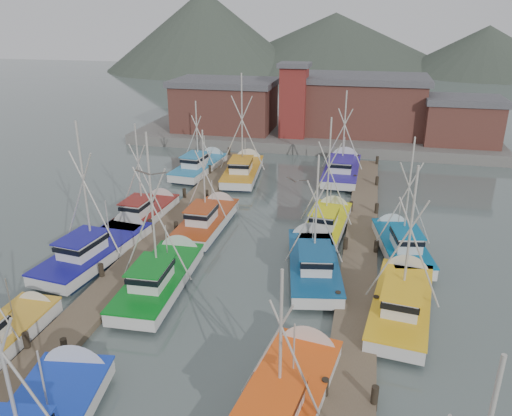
% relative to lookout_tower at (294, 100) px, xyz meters
% --- Properties ---
extents(ground, '(260.00, 260.00, 0.00)m').
position_rel_lookout_tower_xyz_m(ground, '(2.00, -33.00, -5.55)').
color(ground, '#4A5957').
rests_on(ground, ground).
extents(dock_left, '(2.30, 46.00, 1.50)m').
position_rel_lookout_tower_xyz_m(dock_left, '(-5.00, -28.96, -5.34)').
color(dock_left, brown).
rests_on(dock_left, ground).
extents(dock_right, '(2.30, 46.00, 1.50)m').
position_rel_lookout_tower_xyz_m(dock_right, '(9.00, -28.96, -5.34)').
color(dock_right, brown).
rests_on(dock_right, ground).
extents(quay, '(44.00, 16.00, 1.20)m').
position_rel_lookout_tower_xyz_m(quay, '(2.00, 4.00, -4.95)').
color(quay, slate).
rests_on(quay, ground).
extents(shed_left, '(12.72, 8.48, 6.20)m').
position_rel_lookout_tower_xyz_m(shed_left, '(-9.00, 2.00, -1.21)').
color(shed_left, brown).
rests_on(shed_left, quay).
extents(shed_center, '(14.84, 9.54, 6.90)m').
position_rel_lookout_tower_xyz_m(shed_center, '(8.00, 4.00, -0.86)').
color(shed_center, brown).
rests_on(shed_center, quay).
extents(shed_right, '(8.48, 6.36, 5.20)m').
position_rel_lookout_tower_xyz_m(shed_right, '(19.00, 1.00, -1.71)').
color(shed_right, brown).
rests_on(shed_right, quay).
extents(lookout_tower, '(3.60, 3.60, 8.50)m').
position_rel_lookout_tower_xyz_m(lookout_tower, '(0.00, 0.00, 0.00)').
color(lookout_tower, maroon).
rests_on(lookout_tower, quay).
extents(distant_hills, '(175.00, 140.00, 42.00)m').
position_rel_lookout_tower_xyz_m(distant_hills, '(-10.76, 89.59, -5.55)').
color(distant_hills, '#3C453A').
rests_on(distant_hills, ground).
extents(boat_1, '(4.28, 9.78, 7.74)m').
position_rel_lookout_tower_xyz_m(boat_1, '(6.49, -42.84, -4.87)').
color(boat_1, '#0F1C34').
rests_on(boat_1, ground).
extents(boat_2, '(2.78, 7.67, 6.66)m').
position_rel_lookout_tower_xyz_m(boat_2, '(-7.39, -41.79, -4.88)').
color(boat_2, '#0F1C34').
rests_on(boat_2, ground).
extents(boat_4, '(4.07, 9.33, 10.25)m').
position_rel_lookout_tower_xyz_m(boat_4, '(-2.24, -34.66, -4.86)').
color(boat_4, '#0F1C34').
rests_on(boat_4, ground).
extents(boat_5, '(4.43, 9.66, 8.53)m').
position_rel_lookout_tower_xyz_m(boat_5, '(6.16, -30.79, -4.87)').
color(boat_5, '#0F1C34').
rests_on(boat_5, ground).
extents(boat_6, '(4.18, 10.00, 10.15)m').
position_rel_lookout_tower_xyz_m(boat_6, '(-7.68, -32.13, -4.86)').
color(boat_6, '#0F1C34').
rests_on(boat_6, ground).
extents(boat_7, '(3.90, 9.35, 9.23)m').
position_rel_lookout_tower_xyz_m(boat_7, '(11.40, -34.19, -4.87)').
color(boat_7, '#0F1C34').
rests_on(boat_7, ground).
extents(boat_8, '(3.36, 8.72, 8.32)m').
position_rel_lookout_tower_xyz_m(boat_8, '(-2.27, -25.76, -4.87)').
color(boat_8, '#0F1C34').
rests_on(boat_8, ground).
extents(boat_9, '(3.69, 8.76, 9.32)m').
position_rel_lookout_tower_xyz_m(boat_9, '(6.46, -24.50, -4.87)').
color(boat_9, '#0F1C34').
rests_on(boat_9, ground).
extents(boat_10, '(3.44, 8.36, 8.41)m').
position_rel_lookout_tower_xyz_m(boat_10, '(-7.37, -25.59, -4.87)').
color(boat_10, '#0F1C34').
rests_on(boat_10, ground).
extents(boat_11, '(3.99, 8.52, 8.79)m').
position_rel_lookout_tower_xyz_m(boat_11, '(11.53, -26.99, -4.87)').
color(boat_11, '#0F1C34').
rests_on(boat_11, ground).
extents(boat_12, '(4.32, 9.83, 10.89)m').
position_rel_lookout_tower_xyz_m(boat_12, '(-2.79, -13.10, -4.86)').
color(boat_12, '#0F1C34').
rests_on(boat_12, ground).
extents(boat_13, '(3.86, 10.20, 9.40)m').
position_rel_lookout_tower_xyz_m(boat_13, '(6.64, -10.62, -4.87)').
color(boat_13, '#0F1C34').
rests_on(boat_13, ground).
extents(boat_14, '(3.57, 9.26, 8.06)m').
position_rel_lookout_tower_xyz_m(boat_14, '(-7.32, -12.65, -4.87)').
color(boat_14, '#0F1C34').
rests_on(boat_14, ground).
extents(gull_near, '(1.55, 0.62, 0.24)m').
position_rel_lookout_tower_xyz_m(gull_near, '(-0.58, -38.63, 2.80)').
color(gull_near, gray).
rests_on(gull_near, ground).
extents(gull_far, '(1.50, 0.66, 0.24)m').
position_rel_lookout_tower_xyz_m(gull_far, '(4.84, -29.22, -0.16)').
color(gull_far, gray).
rests_on(gull_far, ground).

